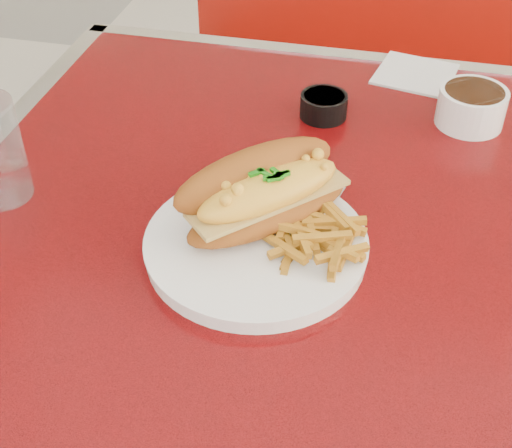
% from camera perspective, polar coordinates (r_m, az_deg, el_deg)
% --- Properties ---
extents(diner_table, '(1.23, 0.83, 0.77)m').
position_cam_1_polar(diner_table, '(0.95, 13.57, -7.61)').
color(diner_table, '#BC0C0E').
rests_on(diner_table, ground).
extents(booth_bench_far, '(1.20, 0.51, 0.90)m').
position_cam_1_polar(booth_bench_far, '(1.78, 13.20, 4.30)').
color(booth_bench_far, maroon).
rests_on(booth_bench_far, ground).
extents(dinner_plate, '(0.30, 0.30, 0.02)m').
position_cam_1_polar(dinner_plate, '(0.78, -0.00, -1.71)').
color(dinner_plate, white).
rests_on(dinner_plate, diner_table).
extents(mac_hoagie, '(0.21, 0.21, 0.09)m').
position_cam_1_polar(mac_hoagie, '(0.78, 0.62, 2.63)').
color(mac_hoagie, '#9A5118').
rests_on(mac_hoagie, dinner_plate).
extents(fries_pile, '(0.12, 0.11, 0.03)m').
position_cam_1_polar(fries_pile, '(0.77, 4.49, -0.31)').
color(fries_pile, orange).
rests_on(fries_pile, dinner_plate).
extents(fork, '(0.05, 0.15, 0.00)m').
position_cam_1_polar(fork, '(0.80, 4.71, 0.24)').
color(fork, silver).
rests_on(fork, dinner_plate).
extents(gravy_ramekin, '(0.11, 0.11, 0.05)m').
position_cam_1_polar(gravy_ramekin, '(1.03, 16.86, 9.03)').
color(gravy_ramekin, white).
rests_on(gravy_ramekin, diner_table).
extents(sauce_cup_left, '(0.08, 0.08, 0.03)m').
position_cam_1_polar(sauce_cup_left, '(1.01, 5.44, 9.48)').
color(sauce_cup_left, black).
rests_on(sauce_cup_left, diner_table).
extents(paper_napkin, '(0.13, 0.13, 0.00)m').
position_cam_1_polar(paper_napkin, '(1.14, 12.61, 11.63)').
color(paper_napkin, silver).
rests_on(paper_napkin, diner_table).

